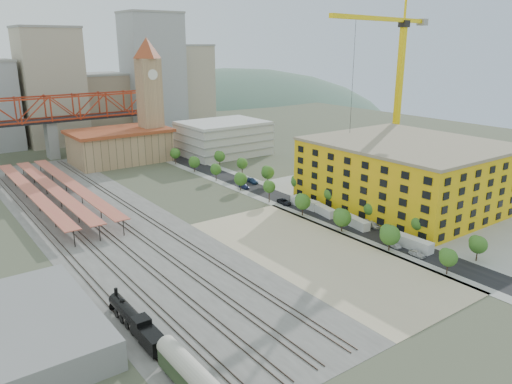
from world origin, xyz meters
TOP-DOWN VIEW (x-y plane):
  - ground at (0.00, 0.00)m, footprint 400.00×400.00m
  - ballast_strip at (-36.00, 17.50)m, footprint 36.00×165.00m
  - dirt_lot at (-4.00, -31.50)m, footprint 28.00×67.00m
  - street_asphalt at (16.00, 15.00)m, footprint 12.00×170.00m
  - sidewalk_west at (10.50, 15.00)m, footprint 3.00×170.00m
  - sidewalk_east at (21.50, 15.00)m, footprint 3.00×170.00m
  - construction_pad at (45.00, -20.00)m, footprint 50.00×90.00m
  - rail_tracks at (-37.80, 17.50)m, footprint 26.56×160.00m
  - platform_canopies at (-41.00, 45.00)m, footprint 16.00×80.00m
  - station_hall at (-5.00, 82.00)m, footprint 38.00×24.00m
  - clock_tower at (8.00, 79.99)m, footprint 12.00×12.00m
  - parking_garage at (36.00, 70.00)m, footprint 34.00×26.00m
  - truss_bridge at (-25.00, 105.00)m, footprint 94.00×9.60m
  - construction_building at (42.00, -20.00)m, footprint 44.60×50.60m
  - warehouse at (-66.00, -30.00)m, footprint 22.00×32.00m
  - street_trees at (16.00, 5.00)m, footprint 15.40×124.40m
  - skyline at (7.47, 142.31)m, footprint 133.00×46.00m
  - distant_hills at (45.28, 260.00)m, footprint 647.00×264.00m
  - locomotive at (-50.00, -36.70)m, footprint 2.58×19.90m
  - coach at (-50.00, -56.70)m, footprint 2.86×16.58m
  - tower_crane at (64.04, 4.93)m, footprint 57.53×12.95m
  - site_trailer_a at (16.00, -42.41)m, footprint 2.81×9.72m
  - site_trailer_b at (16.00, -24.60)m, footprint 3.62×9.19m
  - site_trailer_c at (16.00, -12.79)m, footprint 3.56×8.89m
  - site_trailer_d at (16.00, -4.84)m, footprint 3.14×9.65m
  - car_0 at (13.00, -45.85)m, footprint 1.75×3.98m
  - car_1 at (13.00, -39.31)m, footprint 1.84×4.11m
  - car_2 at (13.00, 0.89)m, footprint 3.05×5.56m
  - car_3 at (13.00, 21.83)m, footprint 2.20×4.80m
  - car_4 at (19.00, -27.71)m, footprint 2.37×4.82m
  - car_5 at (19.00, -25.44)m, footprint 1.70×4.28m
  - car_6 at (19.00, 1.21)m, footprint 3.08×5.57m
  - car_7 at (19.00, 25.24)m, footprint 2.53×5.37m

SIDE VIEW (x-z plane):
  - distant_hills at x=45.28m, z-range -193.04..33.96m
  - ground at x=0.00m, z-range 0.00..0.00m
  - street_trees at x=16.00m, z-range -4.00..4.00m
  - sidewalk_west at x=10.50m, z-range 0.00..0.04m
  - sidewalk_east at x=21.50m, z-range 0.00..0.04m
  - ballast_strip at x=-36.00m, z-range 0.00..0.06m
  - dirt_lot at x=-4.00m, z-range 0.00..0.06m
  - street_asphalt at x=16.00m, z-range 0.00..0.06m
  - construction_pad at x=45.00m, z-range 0.00..0.06m
  - rail_tracks at x=-37.80m, z-range 0.06..0.24m
  - car_1 at x=13.00m, z-range 0.00..1.31m
  - car_0 at x=13.00m, z-range 0.00..1.34m
  - car_3 at x=13.00m, z-range 0.00..1.36m
  - car_5 at x=19.00m, z-range 0.00..1.39m
  - car_6 at x=19.00m, z-range 0.00..1.48m
  - car_2 at x=13.00m, z-range 0.00..1.48m
  - car_7 at x=19.00m, z-range 0.00..1.51m
  - car_4 at x=19.00m, z-range 0.00..1.58m
  - site_trailer_c at x=16.00m, z-range 0.00..2.37m
  - site_trailer_b at x=16.00m, z-range 0.00..2.45m
  - site_trailer_d at x=16.00m, z-range 0.00..2.60m
  - site_trailer_a at x=16.00m, z-range 0.00..2.64m
  - locomotive at x=-50.00m, z-range -0.63..4.34m
  - warehouse at x=-66.00m, z-range 0.00..5.00m
  - coach at x=-50.00m, z-range 0.17..5.37m
  - platform_canopies at x=-41.00m, z-range 1.93..6.06m
  - station_hall at x=-5.00m, z-range 0.12..13.22m
  - parking_garage at x=36.00m, z-range 0.00..14.00m
  - construction_building at x=42.00m, z-range 0.01..18.81m
  - truss_bridge at x=-25.00m, z-range 6.06..31.66m
  - skyline at x=7.47m, z-range -7.19..52.81m
  - clock_tower at x=8.00m, z-range 2.70..54.70m
  - tower_crane at x=64.04m, z-range 7.27..69.39m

